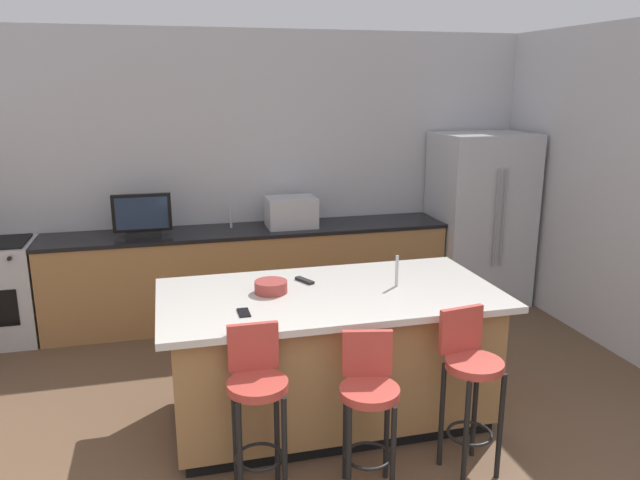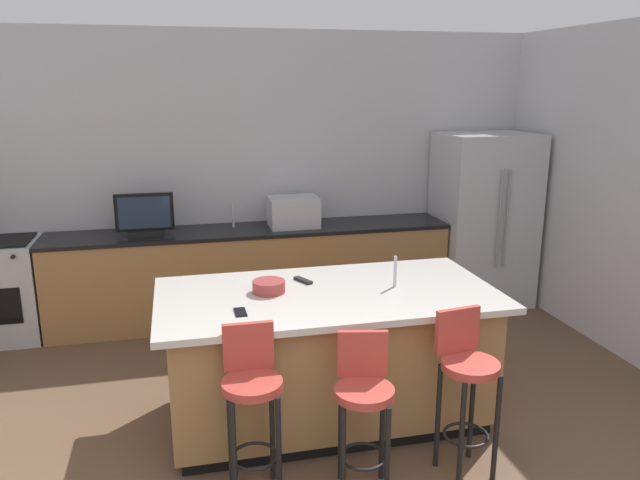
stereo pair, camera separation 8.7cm
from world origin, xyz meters
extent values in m
cube|color=#BCBCC1|center=(0.00, 4.51, 1.41)|extent=(6.26, 0.12, 2.81)
cube|color=#9E7042|center=(-0.09, 4.13, 0.44)|extent=(3.89, 0.60, 0.88)
cube|color=black|center=(-0.09, 4.13, 0.90)|extent=(3.91, 0.62, 0.04)
cube|color=black|center=(0.17, 2.11, 0.04)|extent=(2.04, 0.93, 0.09)
cube|color=#9E7042|center=(0.17, 2.11, 0.49)|extent=(2.12, 1.01, 0.81)
cube|color=beige|center=(0.17, 2.11, 0.92)|extent=(2.28, 1.17, 0.04)
cube|color=#B7BABF|center=(2.35, 4.06, 0.90)|extent=(0.95, 0.75, 1.81)
cylinder|color=gray|center=(2.31, 3.65, 0.99)|extent=(0.02, 0.02, 0.99)
cylinder|color=gray|center=(2.39, 3.65, 0.99)|extent=(0.02, 0.02, 0.99)
cylinder|color=black|center=(-2.19, 3.82, 0.86)|extent=(0.04, 0.03, 0.04)
cube|color=#B7BABF|center=(0.32, 4.13, 1.07)|extent=(0.48, 0.36, 0.29)
cube|color=black|center=(-1.09, 4.08, 0.95)|extent=(0.32, 0.16, 0.05)
cube|color=black|center=(-1.09, 4.08, 1.15)|extent=(0.53, 0.05, 0.35)
cube|color=#1E2D47|center=(-1.09, 4.06, 1.15)|extent=(0.47, 0.01, 0.30)
cylinder|color=#B2B2B7|center=(-0.26, 4.23, 1.04)|extent=(0.02, 0.02, 0.24)
cylinder|color=#B2B2B7|center=(0.64, 2.11, 1.05)|extent=(0.02, 0.02, 0.22)
cylinder|color=#B23D33|center=(-0.44, 1.38, 0.70)|extent=(0.34, 0.34, 0.05)
cube|color=#B23D33|center=(-0.44, 1.53, 0.86)|extent=(0.29, 0.04, 0.28)
cylinder|color=black|center=(-0.57, 1.26, 0.34)|extent=(0.03, 0.03, 0.67)
cylinder|color=black|center=(-0.32, 1.26, 0.34)|extent=(0.03, 0.03, 0.67)
cylinder|color=black|center=(-0.57, 1.50, 0.34)|extent=(0.03, 0.03, 0.67)
cylinder|color=black|center=(-0.32, 1.50, 0.34)|extent=(0.03, 0.03, 0.67)
torus|color=black|center=(-0.44, 1.38, 0.25)|extent=(0.28, 0.28, 0.02)
cylinder|color=#B23D33|center=(0.17, 1.26, 0.64)|extent=(0.34, 0.34, 0.05)
cube|color=#B23D33|center=(0.20, 1.41, 0.80)|extent=(0.29, 0.10, 0.28)
cylinder|color=black|center=(0.02, 1.17, 0.31)|extent=(0.03, 0.03, 0.61)
cylinder|color=black|center=(0.26, 1.12, 0.31)|extent=(0.03, 0.03, 0.61)
cylinder|color=black|center=(0.07, 1.41, 0.31)|extent=(0.03, 0.03, 0.61)
cylinder|color=black|center=(0.31, 1.36, 0.31)|extent=(0.03, 0.03, 0.61)
torus|color=black|center=(0.17, 1.26, 0.23)|extent=(0.28, 0.28, 0.02)
cylinder|color=#B23D33|center=(0.82, 1.29, 0.71)|extent=(0.34, 0.34, 0.05)
cube|color=#B23D33|center=(0.80, 1.44, 0.87)|extent=(0.29, 0.08, 0.28)
cylinder|color=black|center=(0.72, 1.15, 0.34)|extent=(0.03, 0.03, 0.68)
cylinder|color=black|center=(0.96, 1.19, 0.34)|extent=(0.03, 0.03, 0.68)
cylinder|color=black|center=(0.68, 1.40, 0.34)|extent=(0.03, 0.03, 0.68)
cylinder|color=black|center=(0.92, 1.43, 0.34)|extent=(0.03, 0.03, 0.68)
torus|color=black|center=(0.82, 1.29, 0.26)|extent=(0.28, 0.28, 0.02)
cylinder|color=#993833|center=(-0.22, 2.19, 0.98)|extent=(0.22, 0.22, 0.08)
cube|color=black|center=(-0.45, 1.86, 0.94)|extent=(0.07, 0.15, 0.01)
cube|color=black|center=(0.05, 2.36, 0.95)|extent=(0.11, 0.17, 0.02)
camera|label=1|loc=(-0.87, -1.65, 2.31)|focal=34.27mm
camera|label=2|loc=(-0.78, -1.67, 2.31)|focal=34.27mm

